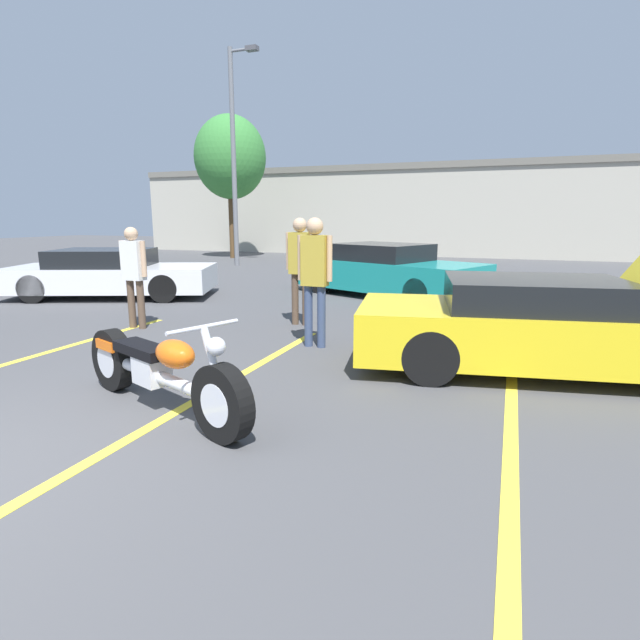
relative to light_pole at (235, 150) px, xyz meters
name	(u,v)px	position (x,y,z in m)	size (l,w,h in m)	color
parking_stripe_foreground	(15,362)	(4.04, -12.78, -4.33)	(0.12, 5.82, 0.01)	yellow
parking_stripe_middle	(214,390)	(7.07, -12.78, -4.33)	(0.12, 5.82, 0.01)	yellow
parking_stripe_back	(511,431)	(10.10, -12.78, -4.33)	(0.12, 5.82, 0.01)	yellow
far_building	(434,208)	(6.11, 9.18, -2.00)	(32.00, 4.20, 4.40)	#B2AD9E
light_pole	(235,150)	(0.00, 0.00, 0.00)	(1.21, 0.28, 7.91)	slate
tree_background	(230,158)	(-2.16, 3.26, 0.15)	(3.21, 3.21, 6.36)	brown
motorcycle	(159,371)	(6.93, -13.48, -3.94)	(2.48, 1.15, 0.97)	black
show_car_hood_open	(550,326)	(10.48, -10.77, -3.76)	(4.71, 2.47, 2.08)	yellow
parked_car_left_row	(111,274)	(1.20, -8.02, -3.79)	(4.98, 3.50, 1.12)	silver
parked_car_mid_row	(386,271)	(7.20, -5.47, -3.74)	(4.96, 3.53, 1.23)	teal
spectator_near_motorcycle	(300,261)	(6.61, -9.31, -3.23)	(0.52, 0.24, 1.84)	brown
spectator_by_show_car	(134,269)	(4.13, -10.56, -3.33)	(0.52, 0.22, 1.70)	brown
spectator_midground	(315,270)	(7.41, -10.64, -3.22)	(0.52, 0.24, 1.85)	#38476B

